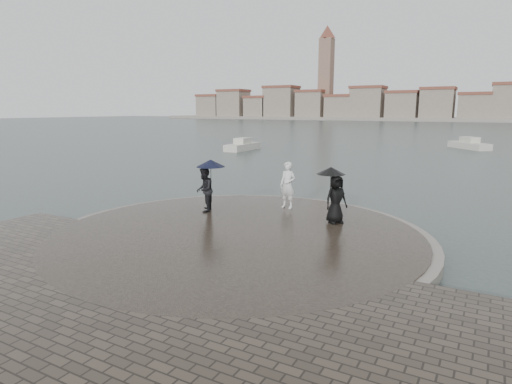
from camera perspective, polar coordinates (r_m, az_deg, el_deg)
The scene contains 8 objects.
ground at distance 11.49m, azimuth -11.95°, elevation -11.16°, with size 400.00×400.00×0.00m, color #2B3835.
kerb_ring at distance 14.09m, azimuth -2.58°, elevation -6.04°, with size 12.50×12.50×0.32m, color gray.
quay_tip at distance 14.09m, azimuth -2.59°, elevation -5.96°, with size 11.90×11.90×0.36m, color #2D261E.
statue at distance 17.15m, azimuth 4.24°, elevation 0.93°, with size 0.68×0.45×1.87m, color white.
visitor_left at distance 16.56m, azimuth -6.67°, elevation 1.27°, with size 1.30×1.19×2.04m.
visitor_right at distance 15.11m, azimuth 10.44°, elevation 0.06°, with size 1.23×1.10×1.95m.
far_skyline at distance 169.20m, azimuth 24.98°, elevation 10.43°, with size 260.00×20.00×37.00m.
boats at distance 44.97m, azimuth 24.53°, elevation 5.02°, with size 41.23×18.88×1.50m.
Camera 1 is at (7.09, -7.96, 4.28)m, focal length 30.00 mm.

